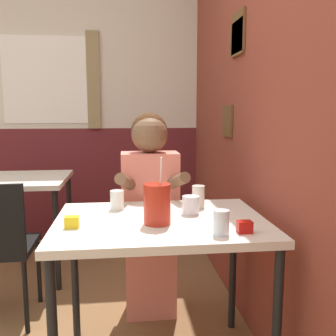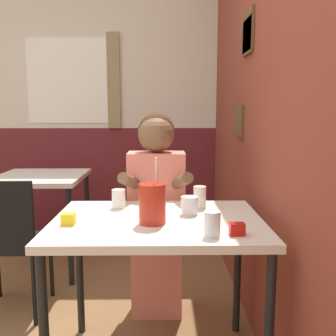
% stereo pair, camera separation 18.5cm
% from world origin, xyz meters
% --- Properties ---
extents(brick_wall_right, '(0.08, 4.30, 2.70)m').
position_xyz_m(brick_wall_right, '(1.19, 1.15, 1.35)').
color(brick_wall_right, brown).
rests_on(brick_wall_right, ground_plane).
extents(back_wall, '(5.32, 0.09, 2.70)m').
position_xyz_m(back_wall, '(-0.01, 2.33, 1.36)').
color(back_wall, beige).
rests_on(back_wall, ground_plane).
extents(main_table, '(0.97, 0.71, 0.76)m').
position_xyz_m(main_table, '(0.61, 0.31, 0.69)').
color(main_table, beige).
rests_on(main_table, ground_plane).
extents(background_table, '(0.67, 0.70, 0.76)m').
position_xyz_m(background_table, '(-0.33, 1.53, 0.66)').
color(background_table, beige).
rests_on(background_table, ground_plane).
extents(person_seated, '(0.42, 0.41, 1.25)m').
position_xyz_m(person_seated, '(0.60, 0.83, 0.67)').
color(person_seated, '#EA7F6B').
rests_on(person_seated, ground_plane).
extents(cocktail_pitcher, '(0.12, 0.12, 0.30)m').
position_xyz_m(cocktail_pitcher, '(0.59, 0.24, 0.85)').
color(cocktail_pitcher, '#B22819').
rests_on(cocktail_pitcher, main_table).
extents(glass_near_pitcher, '(0.08, 0.08, 0.09)m').
position_xyz_m(glass_near_pitcher, '(0.77, 0.38, 0.81)').
color(glass_near_pitcher, silver).
rests_on(glass_near_pitcher, main_table).
extents(glass_center, '(0.07, 0.07, 0.10)m').
position_xyz_m(glass_center, '(0.41, 0.51, 0.81)').
color(glass_center, silver).
rests_on(glass_center, main_table).
extents(glass_far_side, '(0.07, 0.07, 0.11)m').
position_xyz_m(glass_far_side, '(0.83, 0.50, 0.82)').
color(glass_far_side, silver).
rests_on(glass_far_side, main_table).
extents(glass_by_brick, '(0.07, 0.07, 0.10)m').
position_xyz_m(glass_by_brick, '(0.84, 0.06, 0.82)').
color(glass_by_brick, silver).
rests_on(glass_by_brick, main_table).
extents(condiment_ketchup, '(0.06, 0.04, 0.05)m').
position_xyz_m(condiment_ketchup, '(0.94, 0.07, 0.79)').
color(condiment_ketchup, '#B7140F').
rests_on(condiment_ketchup, main_table).
extents(condiment_mustard, '(0.06, 0.04, 0.05)m').
position_xyz_m(condiment_mustard, '(0.22, 0.22, 0.79)').
color(condiment_mustard, yellow).
rests_on(condiment_mustard, main_table).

